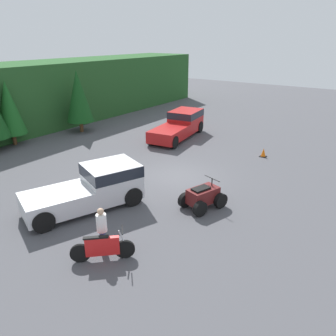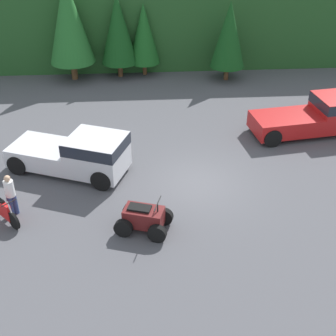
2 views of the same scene
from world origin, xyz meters
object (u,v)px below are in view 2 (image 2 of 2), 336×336
(quad_atv, at_px, (144,218))
(rider_person, at_px, (10,194))
(pickup_truck_second, at_px, (79,153))
(dirt_bike, at_px, (2,209))
(pickup_truck_red, at_px, (323,114))

(quad_atv, distance_m, rider_person, 5.09)
(pickup_truck_second, height_order, dirt_bike, pickup_truck_second)
(quad_atv, bearing_deg, dirt_bike, -172.48)
(pickup_truck_red, height_order, dirt_bike, pickup_truck_red)
(dirt_bike, bearing_deg, pickup_truck_second, 96.69)
(pickup_truck_red, bearing_deg, pickup_truck_second, -173.64)
(quad_atv, height_order, rider_person, rider_person)
(pickup_truck_red, xyz_separation_m, rider_person, (-13.93, -5.83, -0.02))
(pickup_truck_second, relative_size, quad_atv, 2.49)
(dirt_bike, relative_size, quad_atv, 0.75)
(dirt_bike, relative_size, rider_person, 0.94)
(pickup_truck_red, relative_size, rider_person, 3.47)
(pickup_truck_second, bearing_deg, quad_atv, -35.45)
(pickup_truck_red, relative_size, dirt_bike, 3.67)
(pickup_truck_second, xyz_separation_m, quad_atv, (2.66, -4.06, -0.45))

